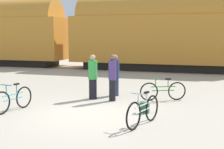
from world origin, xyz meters
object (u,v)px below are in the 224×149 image
(bicycle_silver, at_px, (143,111))
(bicycle_green, at_px, (163,91))
(person_in_navy, at_px, (115,75))
(person_in_green, at_px, (93,77))
(freight_train, at_px, (156,31))
(backpack, at_px, (145,108))
(person_in_purple, at_px, (112,77))
(bicycle_teal, at_px, (13,99))

(bicycle_silver, relative_size, bicycle_green, 1.07)
(person_in_navy, height_order, person_in_green, person_in_green)
(freight_train, distance_m, person_in_green, 10.71)
(person_in_navy, bearing_deg, bicycle_silver, -74.31)
(bicycle_silver, bearing_deg, backpack, 99.67)
(person_in_navy, bearing_deg, freight_train, 78.05)
(person_in_green, xyz_separation_m, backpack, (2.35, -1.53, -0.69))
(person_in_green, bearing_deg, freight_train, 150.28)
(freight_train, xyz_separation_m, person_in_purple, (0.15, -10.64, -1.80))
(bicycle_silver, bearing_deg, person_in_green, 131.76)
(person_in_purple, bearing_deg, bicycle_silver, 166.73)
(bicycle_silver, height_order, backpack, bicycle_silver)
(bicycle_green, height_order, person_in_green, person_in_green)
(person_in_purple, relative_size, backpack, 5.17)
(freight_train, bearing_deg, person_in_navy, -90.28)
(bicycle_green, bearing_deg, bicycle_teal, -144.97)
(freight_train, distance_m, backpack, 12.43)
(freight_train, bearing_deg, person_in_green, -93.68)
(bicycle_silver, distance_m, person_in_purple, 3.33)
(bicycle_silver, height_order, bicycle_teal, bicycle_silver)
(person_in_purple, xyz_separation_m, backpack, (1.52, -1.41, -0.73))
(bicycle_green, relative_size, backpack, 4.84)
(bicycle_silver, height_order, person_in_green, person_in_green)
(bicycle_teal, relative_size, person_in_green, 1.01)
(bicycle_teal, xyz_separation_m, person_in_navy, (2.43, 3.47, 0.45))
(person_in_purple, distance_m, person_in_green, 0.84)
(freight_train, distance_m, bicycle_green, 10.45)
(person_in_green, bearing_deg, bicycle_silver, 15.72)
(bicycle_silver, distance_m, backpack, 1.41)
(bicycle_silver, relative_size, backpack, 5.20)
(bicycle_silver, xyz_separation_m, person_in_green, (-2.59, 2.90, 0.46))
(bicycle_green, distance_m, person_in_navy, 2.10)
(freight_train, distance_m, person_in_navy, 9.82)
(person_in_navy, bearing_deg, person_in_purple, -90.43)
(bicycle_silver, relative_size, person_in_green, 1.02)
(bicycle_silver, distance_m, person_in_navy, 4.28)
(person_in_green, bearing_deg, backpack, 30.94)
(person_in_navy, bearing_deg, person_in_green, -137.02)
(bicycle_silver, distance_m, person_in_green, 3.91)
(bicycle_green, relative_size, person_in_navy, 0.97)
(freight_train, height_order, bicycle_silver, freight_train)
(bicycle_teal, distance_m, bicycle_green, 5.42)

